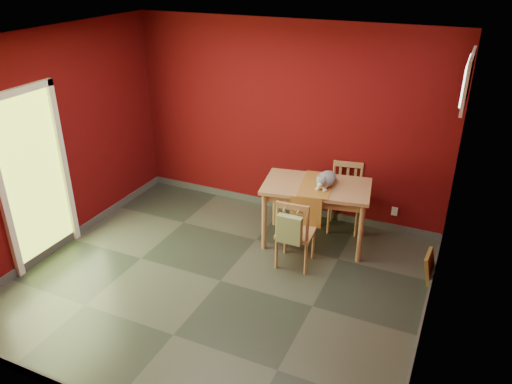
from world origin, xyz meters
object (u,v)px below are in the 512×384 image
at_px(tote_bag, 290,229).
at_px(picture_frame, 429,266).
at_px(cat, 326,177).
at_px(chair_far_left, 315,190).
at_px(chair_near, 295,232).
at_px(chair_far_right, 345,196).
at_px(dining_table, 316,192).

relative_size(tote_bag, picture_frame, 1.18).
distance_m(cat, picture_frame, 1.60).
bearing_deg(chair_far_left, tote_bag, -82.93).
height_order(chair_near, tote_bag, chair_near).
height_order(chair_far_left, chair_near, chair_near).
relative_size(chair_far_right, cat, 1.96).
relative_size(chair_far_left, tote_bag, 2.02).
bearing_deg(tote_bag, chair_far_right, 78.37).
xyz_separation_m(dining_table, tote_bag, (-0.04, -0.83, -0.11)).
bearing_deg(chair_far_left, dining_table, -71.11).
relative_size(tote_bag, cat, 0.87).
relative_size(dining_table, chair_far_right, 1.56).
xyz_separation_m(tote_bag, cat, (0.15, 0.86, 0.33)).
bearing_deg(chair_far_right, chair_far_left, 167.29).
bearing_deg(picture_frame, dining_table, 171.12).
xyz_separation_m(chair_far_left, tote_bag, (0.18, -1.48, 0.19)).
xyz_separation_m(dining_table, cat, (0.11, 0.03, 0.22)).
distance_m(chair_near, cat, 0.82).
bearing_deg(chair_far_left, picture_frame, -27.49).
height_order(dining_table, chair_near, chair_near).
bearing_deg(chair_far_right, cat, -104.95).
bearing_deg(chair_far_left, chair_near, -82.19).
bearing_deg(chair_far_right, picture_frame, -32.28).
bearing_deg(picture_frame, cat, 169.14).
distance_m(dining_table, tote_bag, 0.84).
height_order(chair_far_left, picture_frame, chair_far_left).
distance_m(chair_far_left, cat, 0.88).
relative_size(dining_table, chair_far_left, 1.74).
bearing_deg(tote_bag, dining_table, 87.22).
height_order(dining_table, chair_far_left, dining_table).
relative_size(chair_far_left, chair_far_right, 0.90).
height_order(chair_far_left, tote_bag, tote_bag).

